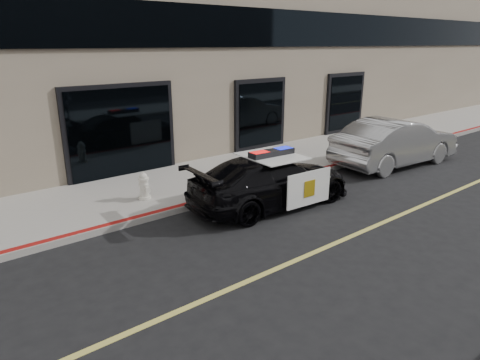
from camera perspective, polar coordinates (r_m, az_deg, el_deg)
ground at (r=8.88m, az=10.47°, el=-9.23°), size 120.00×120.00×0.00m
sidewalk_n at (r=12.61m, az=-7.72°, el=-0.44°), size 60.00×3.50×0.15m
police_car at (r=10.89m, az=4.17°, el=-0.08°), size 2.39×4.69×1.46m
silver_sedan at (r=15.41m, az=20.05°, el=4.78°), size 2.44×5.10×1.59m
fire_hydrant at (r=11.23m, az=-12.67°, el=-0.84°), size 0.32×0.45×0.71m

